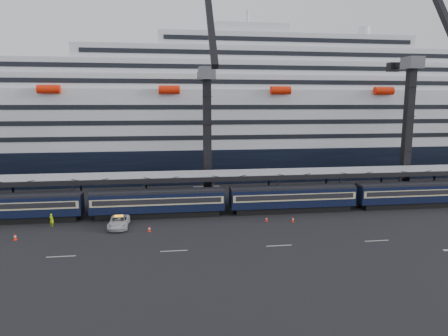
{
  "coord_description": "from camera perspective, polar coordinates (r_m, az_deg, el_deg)",
  "views": [
    {
      "loc": [
        -26.33,
        -46.57,
        16.12
      ],
      "look_at": [
        -18.44,
        10.0,
        6.93
      ],
      "focal_mm": 32.0,
      "sensor_mm": 36.0,
      "label": 1
    }
  ],
  "objects": [
    {
      "name": "crane_dark_mid",
      "position": [
        76.37,
        24.99,
        6.22
      ],
      "size": [
        4.5,
        18.24,
        39.64
      ],
      "color": "#505358",
      "rests_on": "ground"
    },
    {
      "name": "worker",
      "position": [
        58.15,
        -23.42,
        -6.83
      ],
      "size": [
        0.75,
        0.63,
        1.74
      ],
      "primitive_type": "imported",
      "rotation": [
        0.0,
        0.0,
        2.76
      ],
      "color": "#B9E30B",
      "rests_on": "ground"
    },
    {
      "name": "crane_dark_near",
      "position": [
        65.6,
        -2.4,
        5.47
      ],
      "size": [
        4.5,
        17.75,
        35.08
      ],
      "color": "#505358",
      "rests_on": "ground"
    },
    {
      "name": "train",
      "position": [
        62.16,
        12.73,
        -4.03
      ],
      "size": [
        133.05,
        3.0,
        4.05
      ],
      "color": "black",
      "rests_on": "ground"
    },
    {
      "name": "cruise_ship",
      "position": [
        96.01,
        7.37,
        6.81
      ],
      "size": [
        214.09,
        28.84,
        34.0
      ],
      "color": "black",
      "rests_on": "ground"
    },
    {
      "name": "traffic_cone_b",
      "position": [
        52.35,
        -10.62,
        -8.51
      ],
      "size": [
        0.39,
        0.39,
        0.78
      ],
      "color": "#FE2408",
      "rests_on": "ground"
    },
    {
      "name": "pickup_truck",
      "position": [
        54.79,
        -14.8,
        -7.46
      ],
      "size": [
        2.52,
        5.42,
        1.5
      ],
      "primitive_type": "imported",
      "rotation": [
        0.0,
        0.0,
        -0.0
      ],
      "color": "silver",
      "rests_on": "ground"
    },
    {
      "name": "ground",
      "position": [
        55.87,
        20.81,
        -8.24
      ],
      "size": [
        260.0,
        260.0,
        0.0
      ],
      "primitive_type": "plane",
      "color": "black",
      "rests_on": "ground"
    },
    {
      "name": "traffic_cone_c",
      "position": [
        56.39,
        9.8,
        -7.22
      ],
      "size": [
        0.37,
        0.37,
        0.74
      ],
      "color": "#FE2408",
      "rests_on": "ground"
    },
    {
      "name": "canopy",
      "position": [
        66.93,
        15.35,
        -0.53
      ],
      "size": [
        130.0,
        6.25,
        5.53
      ],
      "color": "gray",
      "rests_on": "ground"
    },
    {
      "name": "traffic_cone_d",
      "position": [
        56.1,
        6.09,
        -7.25
      ],
      "size": [
        0.34,
        0.34,
        0.69
      ],
      "color": "#FE2408",
      "rests_on": "ground"
    },
    {
      "name": "traffic_cone_a",
      "position": [
        54.52,
        -27.7,
        -8.68
      ],
      "size": [
        0.42,
        0.42,
        0.84
      ],
      "color": "#FE2408",
      "rests_on": "ground"
    }
  ]
}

